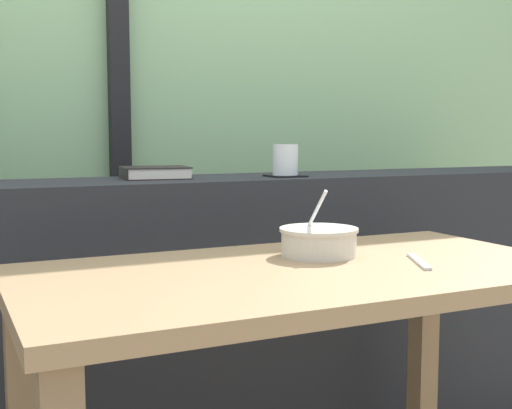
% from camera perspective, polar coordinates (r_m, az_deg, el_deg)
% --- Properties ---
extents(outdoor_backdrop, '(4.80, 0.08, 2.80)m').
position_cam_1_polar(outdoor_backdrop, '(2.61, -9.43, 15.12)').
color(outdoor_backdrop, '#8EBC89').
rests_on(outdoor_backdrop, ground).
extents(window_divider_post, '(0.07, 0.05, 2.60)m').
position_cam_1_polar(window_divider_post, '(2.50, -11.62, 13.18)').
color(window_divider_post, black).
rests_on(window_divider_post, ground).
extents(dark_console_ledge, '(2.80, 0.34, 0.86)m').
position_cam_1_polar(dark_console_ledge, '(2.01, -3.51, -9.98)').
color(dark_console_ledge, '#23262B').
rests_on(dark_console_ledge, ground).
extents(breakfast_table, '(1.16, 0.61, 0.71)m').
position_cam_1_polar(breakfast_table, '(1.42, 3.94, -9.99)').
color(breakfast_table, '#826849').
rests_on(breakfast_table, ground).
extents(coaster_square, '(0.10, 0.10, 0.00)m').
position_cam_1_polar(coaster_square, '(1.97, 2.50, 2.44)').
color(coaster_square, black).
rests_on(coaster_square, dark_console_ledge).
extents(juice_glass, '(0.08, 0.08, 0.09)m').
position_cam_1_polar(juice_glass, '(1.97, 2.50, 3.74)').
color(juice_glass, white).
rests_on(juice_glass, coaster_square).
extents(closed_book, '(0.20, 0.17, 0.03)m').
position_cam_1_polar(closed_book, '(1.91, -8.60, 2.69)').
color(closed_book, black).
rests_on(closed_book, dark_console_ledge).
extents(soup_bowl, '(0.18, 0.18, 0.15)m').
position_cam_1_polar(soup_bowl, '(1.52, 5.33, -3.15)').
color(soup_bowl, beige).
rests_on(soup_bowl, breakfast_table).
extents(fork_utensil, '(0.09, 0.16, 0.01)m').
position_cam_1_polar(fork_utensil, '(1.48, 13.64, -4.71)').
color(fork_utensil, silver).
rests_on(fork_utensil, breakfast_table).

